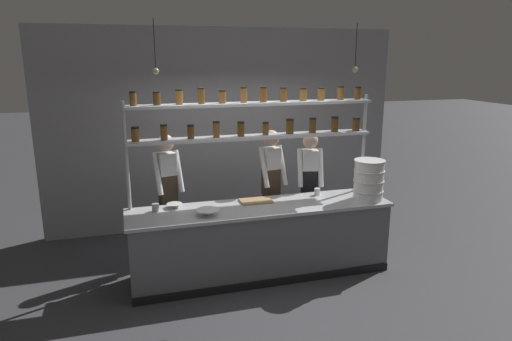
% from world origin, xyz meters
% --- Properties ---
extents(ground_plane, '(40.00, 40.00, 0.00)m').
position_xyz_m(ground_plane, '(0.00, 0.00, 0.00)').
color(ground_plane, '#3D3D42').
extents(back_wall, '(5.70, 0.12, 3.17)m').
position_xyz_m(back_wall, '(0.00, 1.99, 1.59)').
color(back_wall, '#939399').
rests_on(back_wall, ground_plane).
extents(prep_counter, '(3.30, 0.76, 0.92)m').
position_xyz_m(prep_counter, '(0.00, -0.00, 0.46)').
color(prep_counter, slate).
rests_on(prep_counter, ground_plane).
extents(spice_shelf_unit, '(3.19, 0.28, 2.37)m').
position_xyz_m(spice_shelf_unit, '(0.02, 0.33, 1.91)').
color(spice_shelf_unit, '#B7BABF').
rests_on(spice_shelf_unit, ground_plane).
extents(chef_left, '(0.41, 0.34, 1.75)m').
position_xyz_m(chef_left, '(-1.07, 0.76, 1.02)').
color(chef_left, black).
rests_on(chef_left, ground_plane).
extents(chef_center, '(0.40, 0.33, 1.75)m').
position_xyz_m(chef_center, '(0.36, 0.69, 1.02)').
color(chef_center, black).
rests_on(chef_center, ground_plane).
extents(chef_right, '(0.41, 0.34, 1.69)m').
position_xyz_m(chef_right, '(0.91, 0.63, 0.98)').
color(chef_right, black).
rests_on(chef_right, ground_plane).
extents(container_stack, '(0.40, 0.40, 0.53)m').
position_xyz_m(container_stack, '(1.41, -0.14, 1.19)').
color(container_stack, white).
rests_on(container_stack, prep_counter).
extents(cutting_board, '(0.40, 0.26, 0.02)m').
position_xyz_m(cutting_board, '(-0.01, 0.18, 0.93)').
color(cutting_board, '#A88456').
rests_on(cutting_board, prep_counter).
extents(prep_bowl_near_left, '(0.19, 0.19, 0.05)m').
position_xyz_m(prep_bowl_near_left, '(-1.04, 0.24, 0.95)').
color(prep_bowl_near_left, silver).
rests_on(prep_bowl_near_left, prep_counter).
extents(prep_bowl_center_front, '(0.27, 0.27, 0.07)m').
position_xyz_m(prep_bowl_center_front, '(-0.70, -0.16, 0.96)').
color(prep_bowl_center_front, white).
rests_on(prep_bowl_center_front, prep_counter).
extents(serving_cup_front, '(0.09, 0.09, 0.09)m').
position_xyz_m(serving_cup_front, '(-1.28, 0.16, 0.97)').
color(serving_cup_front, '#B2B7BC').
rests_on(serving_cup_front, prep_counter).
extents(serving_cup_by_board, '(0.08, 0.08, 0.09)m').
position_xyz_m(serving_cup_by_board, '(0.86, 0.23, 0.97)').
color(serving_cup_by_board, silver).
rests_on(serving_cup_by_board, prep_counter).
extents(pendant_light_row, '(2.48, 0.07, 0.58)m').
position_xyz_m(pendant_light_row, '(0.00, 0.00, 2.60)').
color(pendant_light_row, black).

